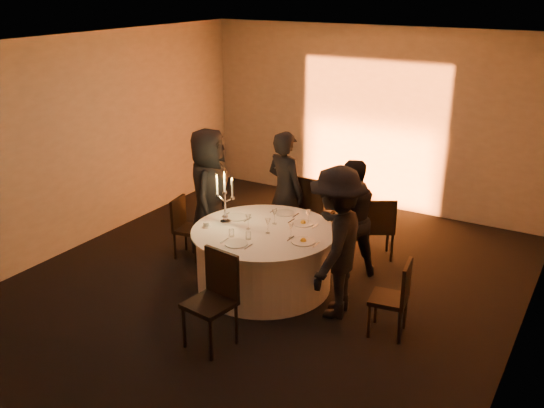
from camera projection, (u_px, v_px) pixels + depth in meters
The scene contains 31 objects.
floor at pixel (264, 286), 7.74m from camera, with size 7.00×7.00×0.00m, color black.
ceiling at pixel (263, 44), 6.69m from camera, with size 7.00×7.00×0.00m, color silver.
wall_back at pixel (373, 119), 10.04m from camera, with size 7.00×7.00×0.00m, color #A7A39B.
wall_front at pixel (14, 300), 4.39m from camera, with size 7.00×7.00×0.00m, color #A7A39B.
wall_left at pixel (84, 142), 8.64m from camera, with size 7.00×7.00×0.00m, color #A7A39B.
wall_right at pixel (531, 222), 5.79m from camera, with size 7.00×7.00×0.00m, color #A7A39B.
uplighter_fixture at pixel (361, 206), 10.31m from camera, with size 0.25×0.12×0.10m, color black.
banquet_table at pixel (264, 258), 7.61m from camera, with size 1.80×1.80×0.77m.
chair_left at pixel (185, 224), 8.42m from camera, with size 0.43×0.43×0.85m.
chair_back_left at pixel (313, 207), 8.71m from camera, with size 0.48×0.48×1.06m.
chair_back_right at pixel (380, 225), 8.31m from camera, with size 0.54×0.54×0.90m.
chair_right at pixel (396, 295), 6.51m from camera, with size 0.44×0.44×0.88m.
chair_front at pixel (215, 293), 6.34m from camera, with size 0.51×0.51×1.04m.
guest_left at pixel (209, 193), 8.35m from camera, with size 0.89×0.58×1.82m, color black.
guest_back_left at pixel (285, 191), 8.53m from camera, with size 0.63×0.42×1.74m, color black.
guest_back_right at pixel (350, 218), 7.81m from camera, with size 0.76×0.59×1.57m, color black.
guest_right at pixel (337, 243), 6.81m from camera, with size 1.15×0.66×1.78m, color black.
plate_left at pixel (237, 217), 7.86m from camera, with size 0.36×0.29×0.01m.
plate_back_left at pixel (284, 213), 8.00m from camera, with size 0.36×0.27×0.01m.
plate_back_right at pixel (303, 223), 7.65m from camera, with size 0.35×0.27×0.08m.
plate_right at pixel (303, 241), 7.13m from camera, with size 0.36×0.29×0.08m.
plate_front at pixel (236, 244), 7.07m from camera, with size 0.36×0.27×0.01m.
coffee_cup at pixel (206, 225), 7.55m from camera, with size 0.11×0.11×0.07m.
candelabra at pixel (225, 205), 7.62m from camera, with size 0.29×0.14×0.68m.
wine_glass_a at pixel (275, 214), 7.61m from camera, with size 0.07×0.07×0.19m.
wine_glass_b at pixel (291, 227), 7.20m from camera, with size 0.07×0.07×0.19m.
wine_glass_c at pixel (248, 219), 7.45m from camera, with size 0.07×0.07×0.19m.
wine_glass_d at pixel (268, 223), 7.33m from camera, with size 0.07×0.07×0.19m.
wine_glass_e at pixel (308, 214), 7.60m from camera, with size 0.07×0.07×0.19m.
tumbler_a at pixel (231, 233), 7.27m from camera, with size 0.07×0.07×0.09m, color white.
tumbler_b at pixel (248, 236), 7.20m from camera, with size 0.07×0.07×0.09m, color white.
Camera 1 is at (3.57, -5.89, 3.69)m, focal length 40.00 mm.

